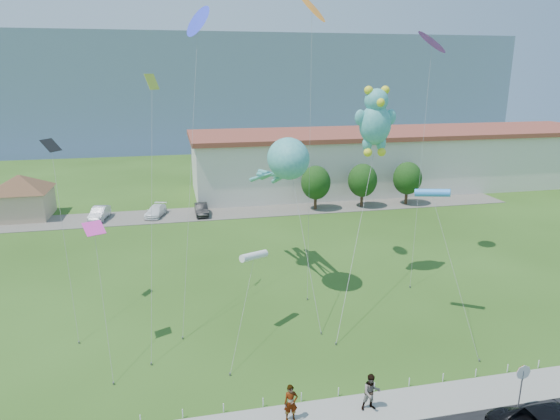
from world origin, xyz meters
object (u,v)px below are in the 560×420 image
object	(u,v)px
pedestrian_left	(291,403)
parked_car_black	(201,209)
octopus_kite	(284,166)
teddy_bear_kite	(375,119)
parked_car_silver	(99,213)
parked_car_white	(156,211)
stop_sign	(523,376)
pavilion	(21,192)
warehouse	(402,158)
pedestrian_right	(371,392)

from	to	relation	value
pedestrian_left	parked_car_black	xyz separation A→B (m)	(-1.89, 37.12, -0.30)
octopus_kite	teddy_bear_kite	size ratio (longest dim) A/B	0.93
octopus_kite	teddy_bear_kite	distance (m)	7.86
parked_car_silver	parked_car_white	bearing A→B (deg)	7.83
stop_sign	teddy_bear_kite	xyz separation A→B (m)	(-1.04, 17.41, 10.98)
pavilion	warehouse	xyz separation A→B (m)	(50.00, 6.00, 1.10)
warehouse	pedestrian_left	size ratio (longest dim) A/B	32.56
pedestrian_left	parked_car_white	world-z (taller)	pedestrian_left
parked_car_silver	parked_car_black	bearing A→B (deg)	5.14
parked_car_white	teddy_bear_kite	distance (m)	30.53
parked_car_silver	teddy_bear_kite	xyz separation A→B (m)	(23.74, -21.97, 12.07)
pedestrian_left	parked_car_black	distance (m)	37.17
parked_car_white	parked_car_black	bearing A→B (deg)	9.87
parked_car_black	pavilion	bearing A→B (deg)	169.41
warehouse	parked_car_white	distance (m)	36.31
parked_car_black	octopus_kite	world-z (taller)	octopus_kite
parked_car_white	parked_car_black	xyz separation A→B (m)	(5.24, -0.62, 0.06)
stop_sign	pavilion	bearing A→B (deg)	128.44
parked_car_black	teddy_bear_kite	bearing A→B (deg)	-60.71
pedestrian_right	octopus_kite	xyz separation A→B (m)	(-0.86, 15.87, 8.49)
pavilion	octopus_kite	world-z (taller)	octopus_kite
stop_sign	parked_car_white	world-z (taller)	stop_sign
warehouse	pedestrian_left	xyz separation A→B (m)	(-27.89, -46.66, -3.09)
pavilion	pedestrian_left	size ratio (longest dim) A/B	4.91
stop_sign	pedestrian_left	size ratio (longest dim) A/B	1.33
stop_sign	parked_car_black	bearing A→B (deg)	108.96
warehouse	parked_car_silver	size ratio (longest dim) A/B	14.01
pedestrian_left	octopus_kite	bearing A→B (deg)	80.50
pedestrian_right	parked_car_black	xyz separation A→B (m)	(-5.97, 37.22, -0.34)
parked_car_silver	parked_car_black	distance (m)	11.52
warehouse	pedestrian_right	world-z (taller)	warehouse
warehouse	pedestrian_right	xyz separation A→B (m)	(-23.82, -46.76, -3.06)
octopus_kite	pedestrian_right	bearing A→B (deg)	-86.88
warehouse	teddy_bear_kite	xyz separation A→B (m)	(-17.54, -30.79, 8.72)
pedestrian_right	octopus_kite	world-z (taller)	octopus_kite
warehouse	parked_car_black	distance (m)	31.46
pedestrian_left	parked_car_white	bearing A→B (deg)	102.71
pedestrian_right	teddy_bear_kite	distance (m)	20.81
pavilion	warehouse	world-z (taller)	warehouse
pavilion	parked_car_silver	bearing A→B (deg)	-17.96
parked_car_white	teddy_bear_kite	world-z (taller)	teddy_bear_kite
pedestrian_left	teddy_bear_kite	xyz separation A→B (m)	(10.35, 15.87, 11.81)
pedestrian_left	octopus_kite	world-z (taller)	octopus_kite
pedestrian_left	octopus_kite	size ratio (longest dim) A/B	0.13
parked_car_white	octopus_kite	bearing A→B (deg)	-48.16
pavilion	octopus_kite	xyz separation A→B (m)	(25.32, -24.89, 6.54)
parked_car_silver	teddy_bear_kite	distance (m)	34.52
warehouse	parked_car_silver	world-z (taller)	warehouse
parked_car_silver	pavilion	bearing A→B (deg)	170.75
pavilion	parked_car_silver	size ratio (longest dim) A/B	2.11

